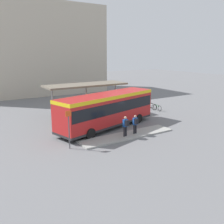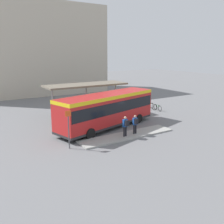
% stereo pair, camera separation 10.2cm
% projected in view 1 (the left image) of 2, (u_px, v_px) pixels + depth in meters
% --- Properties ---
extents(ground_plane, '(120.00, 120.00, 0.00)m').
position_uv_depth(ground_plane, '(107.00, 128.00, 23.06)').
color(ground_plane, slate).
extents(curb_island, '(8.46, 1.80, 0.12)m').
position_uv_depth(curb_island, '(128.00, 135.00, 20.67)').
color(curb_island, '#9E9E99').
rests_on(curb_island, ground_plane).
extents(city_bus, '(10.59, 5.04, 3.14)m').
position_uv_depth(city_bus, '(107.00, 108.00, 22.63)').
color(city_bus, red).
rests_on(city_bus, ground_plane).
extents(pedestrian_waiting, '(0.43, 0.45, 1.67)m').
position_uv_depth(pedestrian_waiting, '(126.00, 125.00, 20.05)').
color(pedestrian_waiting, '#232328').
rests_on(pedestrian_waiting, curb_island).
extents(pedestrian_companion, '(0.41, 0.43, 1.59)m').
position_uv_depth(pedestrian_companion, '(135.00, 123.00, 20.73)').
color(pedestrian_companion, '#232328').
rests_on(pedestrian_companion, curb_island).
extents(bicycle_green, '(0.48, 1.58, 0.69)m').
position_uv_depth(bicycle_green, '(157.00, 108.00, 29.76)').
color(bicycle_green, black).
rests_on(bicycle_green, ground_plane).
extents(bicycle_white, '(0.48, 1.76, 0.76)m').
position_uv_depth(bicycle_white, '(151.00, 106.00, 30.34)').
color(bicycle_white, black).
rests_on(bicycle_white, ground_plane).
extents(bicycle_orange, '(0.48, 1.66, 0.72)m').
position_uv_depth(bicycle_orange, '(149.00, 105.00, 31.31)').
color(bicycle_orange, black).
rests_on(bicycle_orange, ground_plane).
extents(station_shelter, '(8.85, 3.05, 3.49)m').
position_uv_depth(station_shelter, '(86.00, 86.00, 26.63)').
color(station_shelter, '#706656').
rests_on(station_shelter, ground_plane).
extents(potted_planter_near_shelter, '(0.72, 0.72, 1.23)m').
position_uv_depth(potted_planter_near_shelter, '(105.00, 114.00, 25.50)').
color(potted_planter_near_shelter, slate).
rests_on(potted_planter_near_shelter, ground_plane).
extents(platform_sign, '(0.44, 0.08, 2.80)m').
position_uv_depth(platform_sign, '(69.00, 128.00, 17.66)').
color(platform_sign, '#4C4C51').
rests_on(platform_sign, ground_plane).
extents(station_building, '(22.21, 10.57, 14.44)m').
position_uv_depth(station_building, '(34.00, 50.00, 41.73)').
color(station_building, '#BCB29E').
rests_on(station_building, ground_plane).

